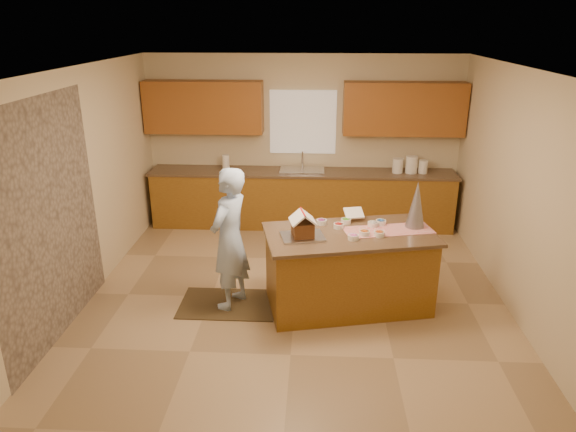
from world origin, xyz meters
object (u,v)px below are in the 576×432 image
(boy, at_px, (230,239))
(gingerbread_house, at_px, (303,227))
(island_base, at_px, (348,271))
(tinsel_tree, at_px, (416,204))

(boy, distance_m, gingerbread_house, 0.86)
(island_base, relative_size, gingerbread_house, 5.42)
(boy, bearing_deg, island_base, 115.43)
(island_base, height_order, tinsel_tree, tinsel_tree)
(tinsel_tree, relative_size, gingerbread_house, 1.65)
(island_base, relative_size, tinsel_tree, 3.27)
(tinsel_tree, xyz_separation_m, boy, (-2.12, -0.29, -0.36))
(boy, height_order, gingerbread_house, boy)
(island_base, height_order, gingerbread_house, gingerbread_house)
(boy, xyz_separation_m, gingerbread_house, (0.83, -0.10, 0.21))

